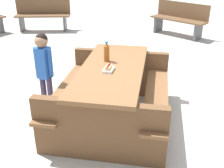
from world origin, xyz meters
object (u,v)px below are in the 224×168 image
(soda_bottle, at_px, (107,52))
(picnic_table, at_px, (112,90))
(hotdog_tray, at_px, (109,68))
(child_in_coat, at_px, (44,63))
(park_bench_mid, at_px, (179,18))
(park_bench_near, at_px, (43,14))

(soda_bottle, bearing_deg, picnic_table, 8.18)
(soda_bottle, xyz_separation_m, hotdog_tray, (0.32, -0.02, -0.09))
(soda_bottle, distance_m, child_in_coat, 0.85)
(picnic_table, xyz_separation_m, child_in_coat, (-0.41, -0.84, 0.26))
(park_bench_mid, bearing_deg, hotdog_tray, -32.80)
(hotdog_tray, height_order, park_bench_near, park_bench_near)
(soda_bottle, relative_size, hotdog_tray, 1.24)
(soda_bottle, xyz_separation_m, child_in_coat, (-0.19, -0.81, -0.17))
(soda_bottle, xyz_separation_m, park_bench_near, (-4.68, -1.09, -0.42))
(hotdog_tray, bearing_deg, soda_bottle, 175.55)
(picnic_table, relative_size, soda_bottle, 8.38)
(hotdog_tray, xyz_separation_m, park_bench_near, (-5.01, -1.07, -0.33))
(picnic_table, relative_size, park_bench_mid, 1.50)
(hotdog_tray, xyz_separation_m, park_bench_mid, (-3.87, 2.50, -0.33))
(picnic_table, distance_m, soda_bottle, 0.48)
(park_bench_near, bearing_deg, picnic_table, 12.88)
(park_bench_near, bearing_deg, park_bench_mid, 72.34)
(child_in_coat, bearing_deg, park_bench_mid, 135.72)
(child_in_coat, height_order, park_bench_near, child_in_coat)
(picnic_table, relative_size, child_in_coat, 1.97)
(hotdog_tray, distance_m, park_bench_mid, 4.62)
(hotdog_tray, relative_size, child_in_coat, 0.19)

